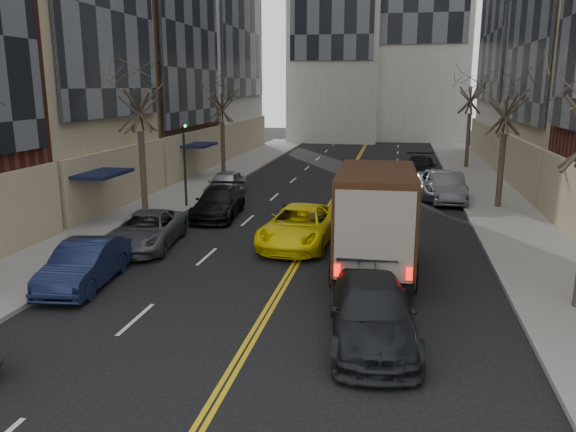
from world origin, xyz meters
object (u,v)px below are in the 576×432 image
Objects in this scene: taxi at (300,226)px; pedestrian at (286,221)px; ups_truck at (376,220)px; observer_sedan at (372,313)px.

taxi reaches higher than pedestrian.
taxi is at bearing -117.36° from pedestrian.
ups_truck is 5.70m from observer_sedan.
ups_truck reaches higher than pedestrian.
taxi is 3.74× the size of pedestrian.
ups_truck reaches higher than observer_sedan.
observer_sedan is (0.18, -5.59, -1.09)m from ups_truck.
pedestrian is at bearing 106.96° from observer_sedan.
pedestrian is (-4.05, 9.21, -0.01)m from observer_sedan.
ups_truck is 4.36m from taxi.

